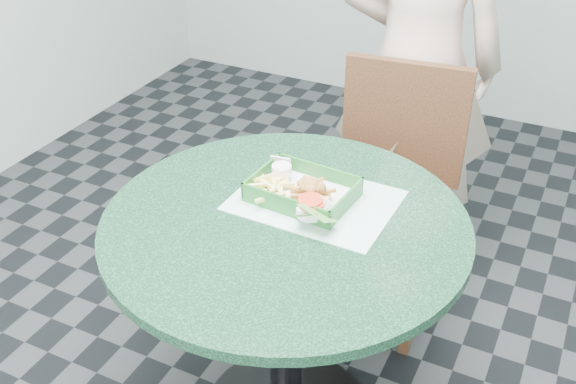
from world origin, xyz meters
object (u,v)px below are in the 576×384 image
at_px(food_basket, 303,199).
at_px(crab_sandwich, 311,195).
at_px(dining_chair, 390,176).
at_px(diner_person, 421,34).
at_px(cafe_table, 285,275).
at_px(sauce_ramekin, 280,176).

bearing_deg(food_basket, crab_sandwich, -26.50).
bearing_deg(dining_chair, diner_person, 87.89).
distance_m(cafe_table, food_basket, 0.22).
relative_size(food_basket, crab_sandwich, 2.46).
relative_size(diner_person, food_basket, 7.08).
height_order(diner_person, sauce_ramekin, diner_person).
relative_size(cafe_table, dining_chair, 1.06).
bearing_deg(diner_person, dining_chair, 82.77).
bearing_deg(dining_chair, sauce_ramekin, -111.88).
xyz_separation_m(food_basket, sauce_ramekin, (-0.09, 0.03, 0.03)).
bearing_deg(diner_person, food_basket, 75.37).
height_order(diner_person, food_basket, diner_person).
xyz_separation_m(dining_chair, food_basket, (-0.07, -0.60, 0.23)).
bearing_deg(crab_sandwich, dining_chair, 86.36).
xyz_separation_m(cafe_table, dining_chair, (0.07, 0.71, -0.05)).
height_order(cafe_table, crab_sandwich, crab_sandwich).
height_order(dining_chair, crab_sandwich, dining_chair).
relative_size(crab_sandwich, sauce_ramekin, 1.98).
relative_size(dining_chair, food_basket, 3.39).
bearing_deg(crab_sandwich, diner_person, 88.71).
height_order(diner_person, crab_sandwich, diner_person).
xyz_separation_m(dining_chair, diner_person, (-0.02, 0.28, 0.44)).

